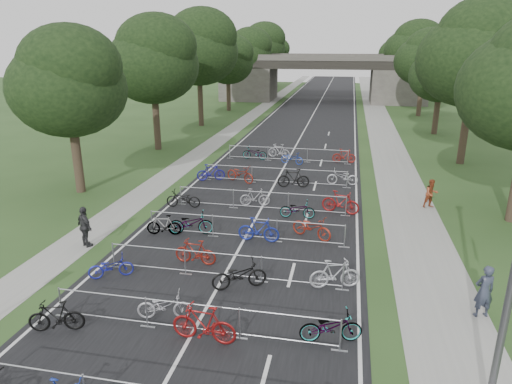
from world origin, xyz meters
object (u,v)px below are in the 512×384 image
(overpass_bridge, at_px, (322,78))
(pedestrian_b, at_px, (431,194))
(pedestrian_c, at_px, (85,227))
(pedestrian_a, at_px, (484,291))

(overpass_bridge, height_order, pedestrian_b, overpass_bridge)
(pedestrian_b, bearing_deg, pedestrian_c, -174.08)
(overpass_bridge, bearing_deg, pedestrian_a, -81.07)
(overpass_bridge, bearing_deg, pedestrian_c, -96.90)
(pedestrian_a, height_order, pedestrian_c, pedestrian_c)
(pedestrian_a, bearing_deg, pedestrian_c, -24.58)
(overpass_bridge, height_order, pedestrian_a, overpass_bridge)
(pedestrian_a, height_order, pedestrian_b, pedestrian_a)
(overpass_bridge, distance_m, pedestrian_b, 48.70)
(pedestrian_b, xyz_separation_m, pedestrian_c, (-16.00, -8.45, 0.14))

